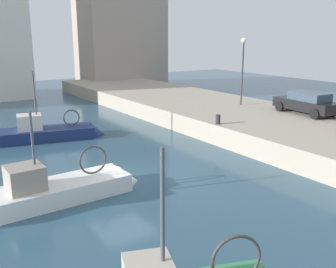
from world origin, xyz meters
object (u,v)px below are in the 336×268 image
at_px(fishing_boat_white, 64,196).
at_px(fishing_boat_navy, 52,137).
at_px(parked_car_black, 307,103).
at_px(mooring_bollard_mid, 218,119).
at_px(quay_streetlamp, 243,60).

bearing_deg(fishing_boat_white, fishing_boat_navy, 74.85).
bearing_deg(fishing_boat_white, parked_car_black, 5.53).
distance_m(fishing_boat_white, parked_car_black, 17.21).
bearing_deg(parked_car_black, fishing_boat_white, -174.47).
height_order(mooring_bollard_mid, quay_streetlamp, quay_streetlamp).
height_order(fishing_boat_white, mooring_bollard_mid, fishing_boat_white).
bearing_deg(fishing_boat_navy, fishing_boat_white, -105.15).
bearing_deg(parked_car_black, fishing_boat_navy, 152.65).
bearing_deg(quay_streetlamp, parked_car_black, -77.23).
relative_size(fishing_boat_white, mooring_bollard_mid, 12.15).
bearing_deg(fishing_boat_white, quay_streetlamp, 22.41).
relative_size(parked_car_black, quay_streetlamp, 0.93).
distance_m(fishing_boat_white, fishing_boat_navy, 9.50).
distance_m(fishing_boat_white, mooring_bollard_mid, 10.69).
height_order(parked_car_black, quay_streetlamp, quay_streetlamp).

